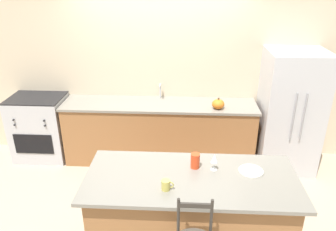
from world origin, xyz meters
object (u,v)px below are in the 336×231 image
refrigerator (289,112)px  pumpkin_decoration (218,104)px  wine_glass (214,159)px  coffee_mug (166,185)px  oven_range (41,127)px  tumbler_cup (195,161)px  dinner_plate (251,171)px

refrigerator → pumpkin_decoration: (-1.00, -0.09, 0.13)m
wine_glass → coffee_mug: (-0.43, -0.33, -0.07)m
oven_range → tumbler_cup: size_ratio=6.62×
wine_glass → coffee_mug: size_ratio=1.58×
oven_range → tumbler_cup: (2.28, -1.66, 0.52)m
refrigerator → coffee_mug: refrigerator is taller
wine_glass → tumbler_cup: (-0.18, 0.03, -0.05)m
dinner_plate → refrigerator: bearing=63.4°
dinner_plate → oven_range: bearing=148.6°
refrigerator → pumpkin_decoration: size_ratio=10.00×
tumbler_cup → pumpkin_decoration: 1.55m
oven_range → refrigerator: bearing=-1.0°
refrigerator → tumbler_cup: refrigerator is taller
dinner_plate → pumpkin_decoration: pumpkin_decoration is taller
refrigerator → tumbler_cup: bearing=-130.1°
refrigerator → wine_glass: bearing=-125.7°
tumbler_cup → coffee_mug: bearing=-125.4°
oven_range → pumpkin_decoration: (2.62, -0.15, 0.50)m
refrigerator → tumbler_cup: 2.10m
dinner_plate → pumpkin_decoration: bearing=96.5°
refrigerator → dinner_plate: 1.84m
dinner_plate → wine_glass: (-0.35, 0.01, 0.11)m
oven_range → wine_glass: (2.45, -1.69, 0.57)m
dinner_plate → pumpkin_decoration: (-0.18, 1.55, 0.04)m
oven_range → tumbler_cup: 2.87m
wine_glass → pumpkin_decoration: 1.55m
coffee_mug → pumpkin_decoration: pumpkin_decoration is taller
refrigerator → pumpkin_decoration: 1.01m
oven_range → dinner_plate: oven_range is taller
oven_range → wine_glass: 3.03m
pumpkin_decoration → dinner_plate: bearing=-83.5°
pumpkin_decoration → tumbler_cup: bearing=-102.9°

